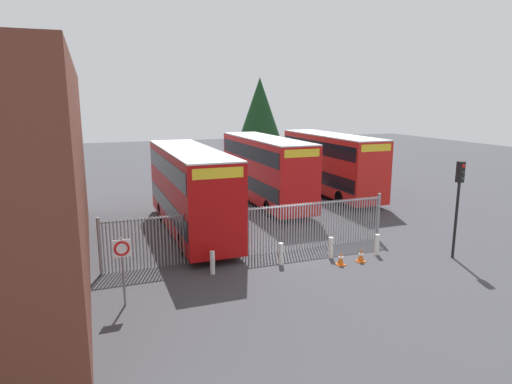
% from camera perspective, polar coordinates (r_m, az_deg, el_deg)
% --- Properties ---
extents(ground_plane, '(100.00, 100.00, 0.00)m').
position_cam_1_polar(ground_plane, '(28.16, -2.86, -2.43)').
color(ground_plane, '#3D3D42').
extents(palisade_fence, '(13.27, 0.14, 2.35)m').
position_cam_1_polar(palisade_fence, '(20.06, -0.17, -4.81)').
color(palisade_fence, gray).
rests_on(palisade_fence, ground).
extents(double_decker_bus_near_gate, '(2.54, 10.81, 4.42)m').
position_cam_1_polar(double_decker_bus_near_gate, '(23.35, -8.38, 0.59)').
color(double_decker_bus_near_gate, '#B70C0C').
rests_on(double_decker_bus_near_gate, ground).
extents(double_decker_bus_behind_fence_left, '(2.54, 10.81, 4.42)m').
position_cam_1_polar(double_decker_bus_behind_fence_left, '(32.85, 9.48, 3.78)').
color(double_decker_bus_behind_fence_left, red).
rests_on(double_decker_bus_behind_fence_left, ground).
extents(double_decker_bus_behind_fence_right, '(2.54, 10.81, 4.42)m').
position_cam_1_polar(double_decker_bus_behind_fence_right, '(29.68, 1.21, 3.10)').
color(double_decker_bus_behind_fence_right, red).
rests_on(double_decker_bus_behind_fence_right, ground).
extents(bollard_near_left, '(0.20, 0.20, 0.95)m').
position_cam_1_polar(bollard_near_left, '(18.23, -5.58, -8.93)').
color(bollard_near_left, silver).
rests_on(bollard_near_left, ground).
extents(bollard_center_front, '(0.20, 0.20, 0.95)m').
position_cam_1_polar(bollard_center_front, '(19.13, 3.19, -7.88)').
color(bollard_center_front, silver).
rests_on(bollard_center_front, ground).
extents(bollard_near_right, '(0.20, 0.20, 0.95)m').
position_cam_1_polar(bollard_near_right, '(20.13, 9.51, -7.02)').
color(bollard_near_right, silver).
rests_on(bollard_near_right, ground).
extents(bollard_far_right, '(0.20, 0.20, 0.95)m').
position_cam_1_polar(bollard_far_right, '(20.97, 15.16, -6.50)').
color(bollard_far_right, silver).
rests_on(bollard_far_right, ground).
extents(traffic_cone_by_gate, '(0.34, 0.34, 0.59)m').
position_cam_1_polar(traffic_cone_by_gate, '(19.98, 13.22, -7.88)').
color(traffic_cone_by_gate, orange).
rests_on(traffic_cone_by_gate, ground).
extents(traffic_cone_mid_forecourt, '(0.34, 0.34, 0.59)m').
position_cam_1_polar(traffic_cone_mid_forecourt, '(19.45, 10.75, -8.32)').
color(traffic_cone_mid_forecourt, orange).
rests_on(traffic_cone_mid_forecourt, ground).
extents(speed_limit_sign_post, '(0.60, 0.14, 2.40)m').
position_cam_1_polar(speed_limit_sign_post, '(15.67, -16.68, -7.84)').
color(speed_limit_sign_post, slate).
rests_on(speed_limit_sign_post, ground).
extents(traffic_light_kerbside, '(0.28, 0.33, 4.30)m').
position_cam_1_polar(traffic_light_kerbside, '(21.12, 24.42, 0.02)').
color(traffic_light_kerbside, black).
rests_on(traffic_light_kerbside, ground).
extents(tree_tall_back, '(4.52, 4.52, 9.22)m').
position_cam_1_polar(tree_tall_back, '(50.33, 0.49, 10.73)').
color(tree_tall_back, '#4C3823').
rests_on(tree_tall_back, ground).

